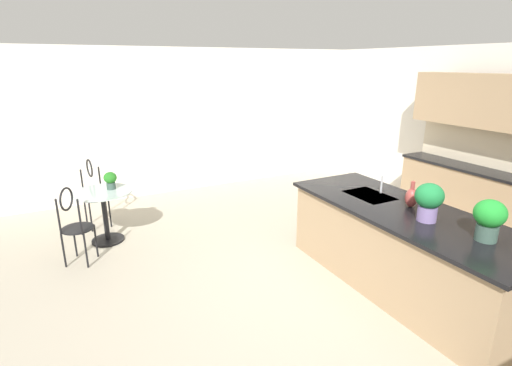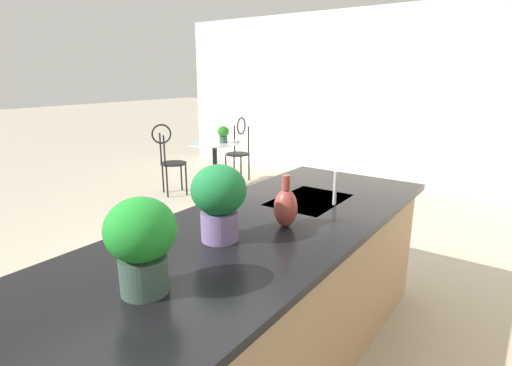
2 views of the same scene
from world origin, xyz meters
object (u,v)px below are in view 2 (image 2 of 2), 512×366
chair_near_window (239,147)px  chair_by_island (169,156)px  vase_on_counter (286,207)px  potted_plant_counter_far (141,240)px  bistro_table (215,162)px  potted_plant_counter_near (219,198)px  potted_plant_on_table (223,133)px

chair_near_window → chair_by_island: (1.20, -0.34, 0.00)m
vase_on_counter → chair_near_window: bearing=-138.7°
potted_plant_counter_far → bistro_table: bearing=-142.0°
potted_plant_counter_near → potted_plant_counter_far: potted_plant_counter_near is taller
potted_plant_on_table → vase_on_counter: (2.74, 2.75, 0.15)m
vase_on_counter → potted_plant_on_table: bearing=-134.9°
bistro_table → chair_near_window: size_ratio=0.77×
potted_plant_on_table → potted_plant_counter_near: size_ratio=0.63×
chair_near_window → chair_by_island: bearing=-15.9°
potted_plant_on_table → potted_plant_counter_near: potted_plant_counter_near is taller
bistro_table → potted_plant_counter_far: bearing=38.0°
bistro_table → chair_near_window: bearing=-174.8°
chair_near_window → chair_by_island: 1.25m
chair_by_island → potted_plant_on_table: bearing=138.2°
chair_by_island → potted_plant_counter_near: potted_plant_counter_near is taller
bistro_table → potted_plant_counter_far: size_ratio=2.12×
potted_plant_counter_far → vase_on_counter: 0.91m
bistro_table → potted_plant_counter_far: (3.58, 2.80, 0.69)m
chair_near_window → potted_plant_counter_near: size_ratio=2.70×
chair_by_island → vase_on_counter: (2.15, 3.28, 0.46)m
bistro_table → vase_on_counter: vase_on_counter is taller
potted_plant_counter_near → chair_near_window: bearing=-143.2°
potted_plant_on_table → potted_plant_counter_far: 4.52m
chair_near_window → vase_on_counter: vase_on_counter is taller
bistro_table → potted_plant_counter_near: 4.13m
potted_plant_counter_near → potted_plant_counter_far: bearing=9.8°
chair_by_island → potted_plant_counter_far: bearing=46.5°
chair_near_window → potted_plant_counter_near: bearing=36.8°
potted_plant_counter_near → vase_on_counter: bearing=153.9°
chair_by_island → potted_plant_on_table: 0.85m
chair_by_island → potted_plant_on_table: (-0.59, 0.53, 0.31)m
potted_plant_counter_far → vase_on_counter: bearing=175.2°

